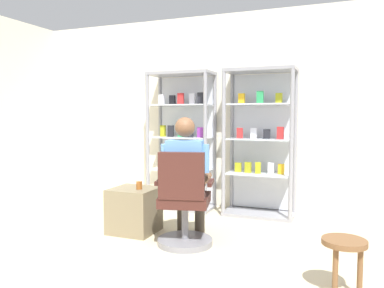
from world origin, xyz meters
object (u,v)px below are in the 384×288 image
at_px(display_cabinet_left, 183,139).
at_px(display_cabinet_right, 261,142).
at_px(office_chair, 184,207).
at_px(seated_shopkeeper, 187,173).
at_px(wooden_stool, 344,250).
at_px(tea_glass, 139,185).
at_px(storage_crate, 134,210).

distance_m(display_cabinet_left, display_cabinet_right, 1.10).
distance_m(display_cabinet_left, office_chair, 1.74).
relative_size(display_cabinet_right, seated_shopkeeper, 1.47).
bearing_deg(wooden_stool, display_cabinet_left, 136.38).
bearing_deg(tea_glass, display_cabinet_right, 50.87).
distance_m(display_cabinet_left, storage_crate, 1.47).
relative_size(office_chair, wooden_stool, 2.34).
xyz_separation_m(display_cabinet_right, storage_crate, (-1.15, -1.28, -0.71)).
height_order(seated_shopkeeper, tea_glass, seated_shopkeeper).
distance_m(office_chair, seated_shopkeeper, 0.36).
xyz_separation_m(seated_shopkeeper, wooden_stool, (1.51, -0.68, -0.38)).
height_order(display_cabinet_left, office_chair, display_cabinet_left).
bearing_deg(tea_glass, seated_shopkeeper, -3.58).
relative_size(display_cabinet_right, storage_crate, 3.82).
relative_size(display_cabinet_right, tea_glass, 21.40).
bearing_deg(tea_glass, storage_crate, 159.21).
bearing_deg(wooden_stool, display_cabinet_right, 116.83).
bearing_deg(office_chair, display_cabinet_right, 73.31).
distance_m(display_cabinet_right, seated_shopkeeper, 1.46).
bearing_deg(storage_crate, seated_shopkeeper, -5.91).
bearing_deg(seated_shopkeeper, office_chair, -76.72).
bearing_deg(office_chair, display_cabinet_left, 113.24).
distance_m(seated_shopkeeper, storage_crate, 0.81).
relative_size(office_chair, seated_shopkeeper, 0.74).
relative_size(display_cabinet_right, office_chair, 1.98).
height_order(office_chair, seated_shopkeeper, seated_shopkeeper).
bearing_deg(display_cabinet_left, storage_crate, -92.45).
bearing_deg(tea_glass, wooden_stool, -18.80).
height_order(display_cabinet_right, seated_shopkeeper, display_cabinet_right).
xyz_separation_m(office_chair, storage_crate, (-0.70, 0.23, -0.15)).
xyz_separation_m(storage_crate, tea_glass, (0.09, -0.03, 0.29)).
height_order(display_cabinet_left, tea_glass, display_cabinet_left).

